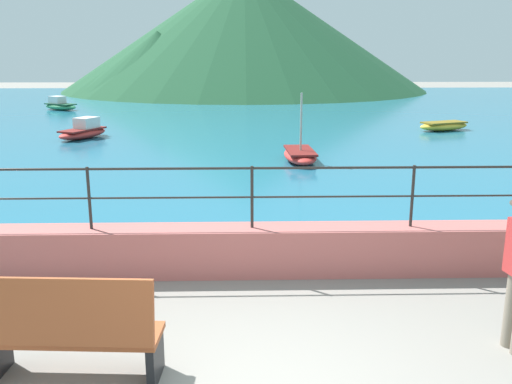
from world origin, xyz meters
The scene contains 10 objects.
promenade_wall centered at (0.00, 3.20, 0.35)m, with size 20.00×0.56×0.70m, color #BC605B.
railing centered at (0.00, 3.20, 1.34)m, with size 18.44×0.04×0.90m.
lake_water centered at (0.00, 25.84, 0.03)m, with size 64.00×44.32×0.06m, color #236B89.
hill_main centered at (0.17, 45.72, 5.17)m, with size 31.44×31.44×10.35m, color #1E4C2D.
hill_secondary centered at (-6.60, 40.04, 2.44)m, with size 13.56×13.56×4.88m, color #1E4C2D.
bench_main centered at (-1.80, 0.45, 0.56)m, with size 1.73×0.66×1.13m.
boat_0 centered at (1.56, 11.50, 0.26)m, with size 0.99×2.33×2.00m.
boat_1 centered at (-6.06, 16.37, 0.33)m, with size 1.81×2.46×0.76m.
boat_2 centered at (8.20, 18.16, 0.26)m, with size 2.47×1.67×0.36m.
boat_3 centered at (-10.38, 27.32, 0.33)m, with size 2.41×2.02×0.76m.
Camera 1 is at (-0.14, -4.41, 3.13)m, focal length 38.81 mm.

